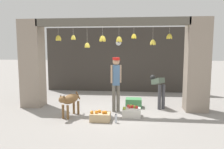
{
  "coord_description": "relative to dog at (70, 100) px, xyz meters",
  "views": [
    {
      "loc": [
        0.77,
        -6.85,
        2.01
      ],
      "look_at": [
        0.0,
        0.48,
        1.12
      ],
      "focal_mm": 35.0,
      "sensor_mm": 36.0,
      "label": 1
    }
  ],
  "objects": [
    {
      "name": "shop_pillar_right",
      "position": [
        3.85,
        1.07,
        0.98
      ],
      "size": [
        0.7,
        0.6,
        2.95
      ],
      "primitive_type": "cube",
      "color": "gray",
      "rests_on": "ground_plane"
    },
    {
      "name": "fruit_crate_apples",
      "position": [
        1.8,
        0.22,
        -0.36
      ],
      "size": [
        0.53,
        0.43,
        0.33
      ],
      "color": "silver",
      "rests_on": "ground_plane"
    },
    {
      "name": "ground_plane",
      "position": [
        1.11,
        0.77,
        -0.5
      ],
      "size": [
        60.0,
        60.0,
        0.0
      ],
      "primitive_type": "plane",
      "color": "gray"
    },
    {
      "name": "produce_box_green",
      "position": [
        1.86,
        1.28,
        -0.35
      ],
      "size": [
        0.54,
        0.4,
        0.3
      ],
      "primitive_type": "cube",
      "color": "#42844C",
      "rests_on": "ground_plane"
    },
    {
      "name": "fruit_crate_oranges",
      "position": [
        0.94,
        -0.26,
        -0.38
      ],
      "size": [
        0.55,
        0.4,
        0.31
      ],
      "color": "tan",
      "rests_on": "ground_plane"
    },
    {
      "name": "shop_pillar_left",
      "position": [
        -1.62,
        1.07,
        0.98
      ],
      "size": [
        0.7,
        0.6,
        2.95
      ],
      "primitive_type": "cube",
      "color": "gray",
      "rests_on": "ground_plane"
    },
    {
      "name": "water_bottle",
      "position": [
        1.39,
        -0.38,
        -0.39
      ],
      "size": [
        0.07,
        0.07,
        0.24
      ],
      "color": "silver",
      "rests_on": "ground_plane"
    },
    {
      "name": "dog",
      "position": [
        0.0,
        0.0,
        0.0
      ],
      "size": [
        0.5,
        0.98,
        0.73
      ],
      "rotation": [
        0.0,
        0.0,
        -1.91
      ],
      "color": "brown",
      "rests_on": "ground_plane"
    },
    {
      "name": "worker_stooping",
      "position": [
        2.69,
        1.31,
        0.21
      ],
      "size": [
        0.46,
        0.8,
        1.07
      ],
      "rotation": [
        0.0,
        0.0,
        0.38
      ],
      "color": "#424247",
      "rests_on": "ground_plane"
    },
    {
      "name": "wall_clock",
      "position": [
        1.13,
        3.95,
        1.76
      ],
      "size": [
        0.27,
        0.03,
        0.27
      ],
      "color": "black"
    },
    {
      "name": "shopkeeper",
      "position": [
        1.3,
        0.68,
        0.53
      ],
      "size": [
        0.33,
        0.3,
        1.73
      ],
      "rotation": [
        0.0,
        0.0,
        3.45
      ],
      "color": "#6B665B",
      "rests_on": "ground_plane"
    },
    {
      "name": "shop_back_wall",
      "position": [
        1.11,
        4.03,
        0.98
      ],
      "size": [
        6.77,
        0.12,
        2.95
      ],
      "primitive_type": "cube",
      "color": "#38332D",
      "rests_on": "ground_plane"
    },
    {
      "name": "storefront_awning",
      "position": [
        1.11,
        0.89,
        2.28
      ],
      "size": [
        4.87,
        0.27,
        0.94
      ],
      "color": "#5B564C"
    }
  ]
}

